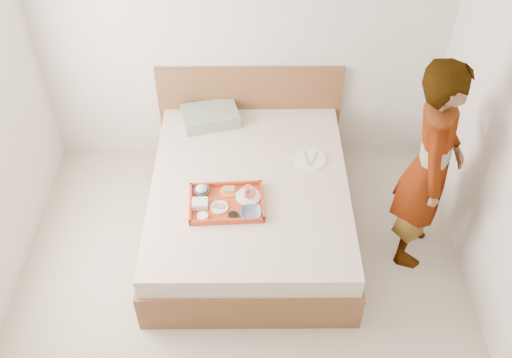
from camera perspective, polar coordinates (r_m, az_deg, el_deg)
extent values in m
cube|color=beige|center=(4.30, -1.52, -14.72)|extent=(3.50, 4.00, 0.01)
cube|color=silver|center=(4.86, -1.48, 14.67)|extent=(3.50, 0.01, 2.60)
cube|color=brown|center=(4.70, -0.62, -2.54)|extent=(1.65, 2.00, 0.53)
cube|color=brown|center=(5.29, -0.61, 6.68)|extent=(1.65, 0.06, 0.95)
cube|color=gray|center=(5.07, -4.59, 6.25)|extent=(0.54, 0.43, 0.12)
cube|color=red|center=(4.32, -2.96, -2.35)|extent=(0.58, 0.43, 0.05)
cylinder|color=white|center=(4.36, -0.78, -1.72)|extent=(0.20, 0.20, 0.01)
imported|color=navy|center=(4.23, -0.52, -3.41)|extent=(0.17, 0.17, 0.04)
cylinder|color=black|center=(4.21, -2.30, -3.72)|extent=(0.09, 0.09, 0.03)
cylinder|color=white|center=(4.30, -3.69, -2.82)|extent=(0.15, 0.15, 0.01)
cylinder|color=orange|center=(4.41, -2.73, -1.20)|extent=(0.14, 0.14, 0.01)
imported|color=navy|center=(4.41, -5.44, -1.17)|extent=(0.13, 0.13, 0.04)
cube|color=silver|center=(4.30, -5.60, -2.46)|extent=(0.12, 0.10, 0.05)
cylinder|color=white|center=(4.23, -5.34, -3.75)|extent=(0.09, 0.09, 0.03)
cylinder|color=white|center=(4.71, 5.44, 1.97)|extent=(0.31, 0.31, 0.01)
imported|color=silver|center=(4.29, 16.95, 1.12)|extent=(0.59, 0.74, 1.77)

